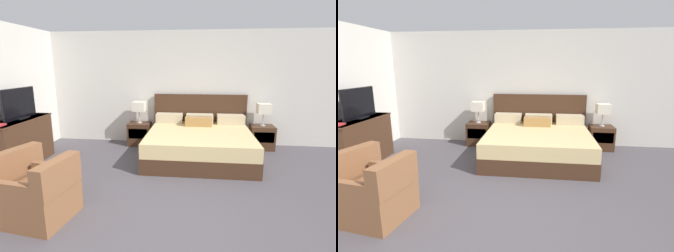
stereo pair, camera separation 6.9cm
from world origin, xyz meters
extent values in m
plane|color=#4C474C|center=(0.00, 0.00, 0.00)|extent=(10.35, 10.35, 0.00)
cube|color=beige|center=(0.00, 3.48, 1.26)|extent=(7.08, 0.06, 2.53)
cube|color=#422819|center=(0.51, 2.40, 0.14)|extent=(1.98, 1.91, 0.28)
cube|color=#D6BC7F|center=(0.51, 2.40, 0.41)|extent=(1.96, 1.89, 0.25)
cube|color=#422819|center=(0.51, 3.38, 0.57)|extent=(2.06, 0.05, 1.15)
cube|color=#C6B28E|center=(-0.16, 3.19, 0.63)|extent=(0.58, 0.28, 0.20)
cube|color=#C6B28E|center=(0.51, 3.19, 0.63)|extent=(0.58, 0.28, 0.20)
cube|color=#C6B28E|center=(1.18, 3.19, 0.63)|extent=(0.58, 0.28, 0.20)
cube|color=#A87A42|center=(0.48, 2.92, 0.62)|extent=(0.55, 0.22, 0.18)
cube|color=#422819|center=(-0.84, 3.18, 0.25)|extent=(0.49, 0.43, 0.51)
cube|color=black|center=(-0.84, 2.97, 0.30)|extent=(0.42, 0.01, 0.22)
cube|color=#422819|center=(1.85, 3.18, 0.25)|extent=(0.49, 0.43, 0.51)
cube|color=black|center=(1.85, 2.97, 0.30)|extent=(0.42, 0.01, 0.22)
cylinder|color=#B7B7BC|center=(-0.84, 3.18, 0.52)|extent=(0.11, 0.11, 0.02)
cylinder|color=#B7B7BC|center=(-0.84, 3.18, 0.65)|extent=(0.02, 0.02, 0.25)
cube|color=beige|center=(-0.84, 3.18, 0.88)|extent=(0.27, 0.27, 0.21)
cylinder|color=#B7B7BC|center=(1.85, 3.18, 0.52)|extent=(0.11, 0.11, 0.02)
cylinder|color=#B7B7BC|center=(1.85, 3.18, 0.65)|extent=(0.02, 0.02, 0.25)
cube|color=beige|center=(1.85, 3.18, 0.88)|extent=(0.27, 0.27, 0.21)
cube|color=#422819|center=(-2.68, 1.68, 0.42)|extent=(0.45, 1.32, 0.85)
cube|color=#482C1C|center=(-2.68, 1.68, 0.84)|extent=(0.47, 1.36, 0.02)
cube|color=black|center=(-2.68, 1.76, 0.86)|extent=(0.18, 0.26, 0.02)
cube|color=black|center=(-2.68, 1.76, 1.13)|extent=(0.04, 0.84, 0.54)
cube|color=black|center=(-2.66, 1.76, 1.13)|extent=(0.01, 0.82, 0.51)
cube|color=brown|center=(-2.06, 0.45, 0.20)|extent=(0.84, 0.84, 0.40)
cube|color=brown|center=(-1.80, 0.38, 0.58)|extent=(0.34, 0.70, 0.36)
cube|color=brown|center=(-1.98, 0.74, 0.49)|extent=(0.63, 0.25, 0.18)
cube|color=brown|center=(-1.35, 0.10, 0.20)|extent=(0.77, 0.77, 0.40)
cube|color=brown|center=(-1.08, 0.07, 0.58)|extent=(0.25, 0.70, 0.36)
cube|color=brown|center=(-1.39, -0.19, 0.49)|extent=(0.63, 0.18, 0.18)
cube|color=brown|center=(-1.31, 0.40, 0.49)|extent=(0.63, 0.18, 0.18)
camera|label=1|loc=(0.46, -2.50, 1.78)|focal=28.00mm
camera|label=2|loc=(0.52, -2.49, 1.78)|focal=28.00mm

